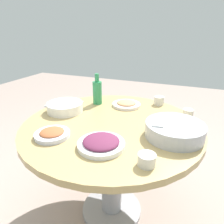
# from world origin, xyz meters

# --- Properties ---
(ground) EXTENTS (8.00, 8.00, 0.00)m
(ground) POSITION_xyz_m (0.00, 0.00, 0.00)
(ground) COLOR gray
(round_dining_table) EXTENTS (1.12, 1.12, 0.75)m
(round_dining_table) POSITION_xyz_m (0.00, 0.00, 0.59)
(round_dining_table) COLOR #99999E
(round_dining_table) RESTS_ON ground
(rice_bowl) EXTENTS (0.32, 0.32, 0.09)m
(rice_bowl) POSITION_xyz_m (0.04, 0.38, 0.80)
(rice_bowl) COLOR #B2B5BA
(rice_bowl) RESTS_ON round_dining_table
(soup_bowl) EXTENTS (0.25, 0.25, 0.07)m
(soup_bowl) POSITION_xyz_m (-0.05, -0.38, 0.78)
(soup_bowl) COLOR white
(soup_bowl) RESTS_ON round_dining_table
(dish_eggplant) EXTENTS (0.24, 0.24, 0.05)m
(dish_eggplant) POSITION_xyz_m (0.28, 0.06, 0.77)
(dish_eggplant) COLOR white
(dish_eggplant) RESTS_ON round_dining_table
(dish_shrimp) EXTENTS (0.21, 0.21, 0.04)m
(dish_shrimp) POSITION_xyz_m (-0.32, -0.01, 0.77)
(dish_shrimp) COLOR white
(dish_shrimp) RESTS_ON round_dining_table
(dish_stirfry) EXTENTS (0.19, 0.19, 0.04)m
(dish_stirfry) POSITION_xyz_m (0.29, -0.24, 0.77)
(dish_stirfry) COLOR silver
(dish_stirfry) RESTS_ON round_dining_table
(green_bottle) EXTENTS (0.07, 0.07, 0.24)m
(green_bottle) POSITION_xyz_m (-0.28, -0.23, 0.85)
(green_bottle) COLOR #2B8A50
(green_bottle) RESTS_ON round_dining_table
(tea_cup_near) EXTENTS (0.08, 0.08, 0.06)m
(tea_cup_near) POSITION_xyz_m (-0.44, 0.22, 0.79)
(tea_cup_near) COLOR silver
(tea_cup_near) RESTS_ON round_dining_table
(tea_cup_far) EXTENTS (0.08, 0.08, 0.05)m
(tea_cup_far) POSITION_xyz_m (0.34, 0.30, 0.78)
(tea_cup_far) COLOR silver
(tea_cup_far) RESTS_ON round_dining_table
(tea_cup_side) EXTENTS (0.07, 0.07, 0.05)m
(tea_cup_side) POSITION_xyz_m (-0.28, 0.44, 0.78)
(tea_cup_side) COLOR beige
(tea_cup_side) RESTS_ON round_dining_table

